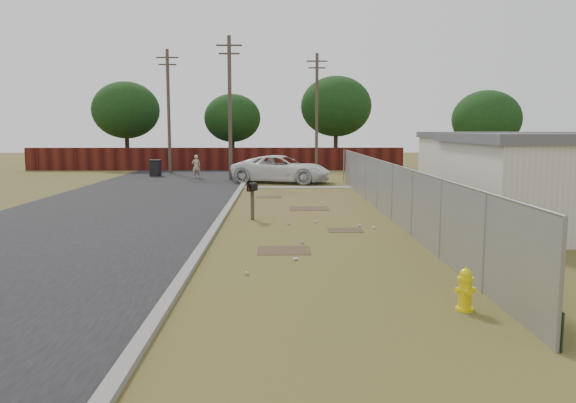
{
  "coord_description": "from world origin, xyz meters",
  "views": [
    {
      "loc": [
        -0.93,
        -19.71,
        3.21
      ],
      "look_at": [
        -0.66,
        -3.24,
        1.1
      ],
      "focal_mm": 35.0,
      "sensor_mm": 36.0,
      "label": 1
    }
  ],
  "objects_px": {
    "trash_bin": "(155,168)",
    "mailbox": "(252,190)",
    "fire_hydrant": "(465,290)",
    "pedestrian": "(196,167)",
    "pickup_truck": "(282,169)"
  },
  "relations": [
    {
      "from": "trash_bin",
      "to": "mailbox",
      "type": "bearing_deg",
      "value": -68.26
    },
    {
      "from": "mailbox",
      "to": "trash_bin",
      "type": "bearing_deg",
      "value": 111.74
    },
    {
      "from": "fire_hydrant",
      "to": "pedestrian",
      "type": "relative_size",
      "value": 0.51
    },
    {
      "from": "pickup_truck",
      "to": "pedestrian",
      "type": "height_order",
      "value": "pickup_truck"
    },
    {
      "from": "fire_hydrant",
      "to": "pedestrian",
      "type": "height_order",
      "value": "pedestrian"
    },
    {
      "from": "mailbox",
      "to": "pedestrian",
      "type": "bearing_deg",
      "value": 104.65
    },
    {
      "from": "pedestrian",
      "to": "trash_bin",
      "type": "xyz_separation_m",
      "value": [
        -3.09,
        1.79,
        -0.19
      ]
    },
    {
      "from": "mailbox",
      "to": "trash_bin",
      "type": "relative_size",
      "value": 1.17
    },
    {
      "from": "pickup_truck",
      "to": "pedestrian",
      "type": "bearing_deg",
      "value": 78.35
    },
    {
      "from": "trash_bin",
      "to": "pickup_truck",
      "type": "bearing_deg",
      "value": -29.04
    },
    {
      "from": "fire_hydrant",
      "to": "trash_bin",
      "type": "relative_size",
      "value": 0.7
    },
    {
      "from": "pedestrian",
      "to": "pickup_truck",
      "type": "bearing_deg",
      "value": 142.41
    },
    {
      "from": "mailbox",
      "to": "pedestrian",
      "type": "distance_m",
      "value": 17.91
    },
    {
      "from": "mailbox",
      "to": "trash_bin",
      "type": "xyz_separation_m",
      "value": [
        -7.62,
        19.12,
        -0.47
      ]
    },
    {
      "from": "pickup_truck",
      "to": "mailbox",
      "type": "bearing_deg",
      "value": -167.68
    }
  ]
}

